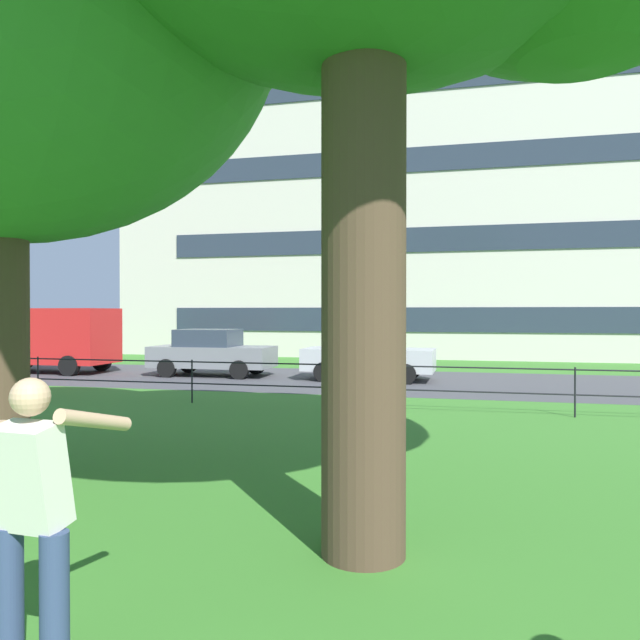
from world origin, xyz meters
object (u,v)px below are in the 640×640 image
object	(u,v)px
panel_van_far_right	(43,336)
apartment_building_background	(521,181)
person_thrower	(33,516)
car_silver_right	(368,355)
car_grey_left	(212,352)

from	to	relation	value
panel_van_far_right	apartment_building_background	size ratio (longest dim) A/B	0.13
person_thrower	apartment_building_background	distance (m)	32.26
car_silver_right	person_thrower	bearing A→B (deg)	-88.11
panel_van_far_right	car_grey_left	xyz separation A→B (m)	(6.23, 0.26, -0.49)
panel_van_far_right	car_silver_right	size ratio (longest dim) A/B	1.25
person_thrower	panel_van_far_right	world-z (taller)	panel_van_far_right
car_grey_left	apartment_building_background	world-z (taller)	apartment_building_background
car_grey_left	car_silver_right	distance (m)	5.23
person_thrower	car_grey_left	xyz separation A→B (m)	(-5.74, 15.50, -0.15)
car_silver_right	apartment_building_background	xyz separation A→B (m)	(5.83, 15.30, 8.33)
car_grey_left	panel_van_far_right	bearing A→B (deg)	-177.58
person_thrower	car_grey_left	world-z (taller)	person_thrower
person_thrower	car_grey_left	bearing A→B (deg)	110.31
car_grey_left	person_thrower	bearing A→B (deg)	-69.69
panel_van_far_right	apartment_building_background	distance (m)	24.52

